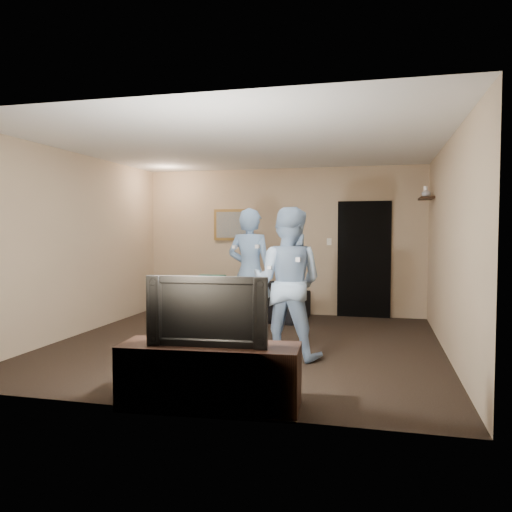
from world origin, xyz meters
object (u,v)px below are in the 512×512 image
(television, at_px, (209,310))
(wii_player_right, at_px, (288,283))
(sofa, at_px, (239,297))
(tv_console, at_px, (210,376))
(wii_player_left, at_px, (250,272))

(television, bearing_deg, wii_player_right, 73.81)
(sofa, height_order, wii_player_right, wii_player_right)
(television, bearing_deg, tv_console, -4.32)
(sofa, bearing_deg, tv_console, 112.74)
(wii_player_left, distance_m, wii_player_right, 1.28)
(television, bearing_deg, sofa, 98.02)
(wii_player_right, bearing_deg, wii_player_left, 124.60)
(tv_console, bearing_deg, wii_player_right, 73.81)
(sofa, xyz_separation_m, tv_console, (0.94, -4.29, -0.09))
(sofa, distance_m, wii_player_right, 2.92)
(tv_console, xyz_separation_m, wii_player_left, (-0.36, 2.80, 0.66))
(tv_console, relative_size, wii_player_left, 0.85)
(tv_console, xyz_separation_m, television, (-0.00, 0.00, 0.57))
(tv_console, distance_m, television, 0.57)
(sofa, bearing_deg, wii_player_left, 121.46)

